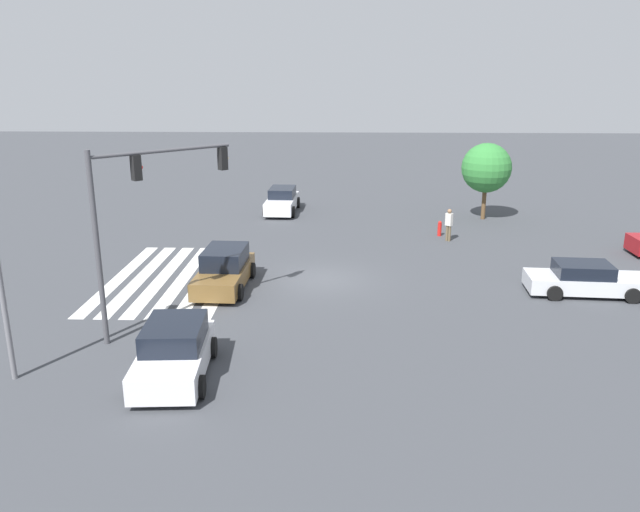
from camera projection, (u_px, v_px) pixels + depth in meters
name	position (u px, v px, depth m)	size (l,w,h in m)	color
ground_plane	(320.00, 280.00, 27.66)	(140.57, 140.57, 0.00)	#3D3F44
crosswalk_markings	(173.00, 278.00, 27.87)	(9.87, 5.35, 0.01)	silver
traffic_signal_mast	(138.00, 203.00, 20.87)	(3.87, 3.87, 6.53)	#47474C
car_1	(224.00, 270.00, 26.49)	(4.77, 2.23, 1.66)	brown
car_2	(282.00, 201.00, 40.83)	(4.86, 2.16, 1.57)	silver
car_3	(586.00, 280.00, 25.70)	(2.31, 4.97, 1.33)	silver
car_5	(174.00, 352.00, 18.72)	(4.34, 2.38, 1.63)	silver
pedestrian	(449.00, 223.00, 33.72)	(0.41, 0.41, 1.77)	brown
tree_corner_a	(486.00, 168.00, 38.17)	(3.03, 3.03, 4.72)	brown
fire_hydrant	(440.00, 228.00, 34.91)	(0.22, 0.22, 0.86)	red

